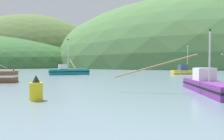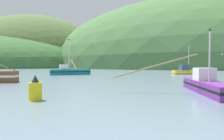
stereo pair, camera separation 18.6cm
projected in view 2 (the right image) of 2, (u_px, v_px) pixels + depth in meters
The scene contains 7 objects.
hill_mid_left at pixel (197, 67), 157.54m from camera, with size 218.77×175.02×97.60m, color #47703D.
hill_far_right at pixel (6, 67), 144.02m from camera, with size 128.23×102.58×44.88m, color #386633.
hill_far_left at pixel (33, 67), 153.29m from camera, with size 109.23×87.38×75.63m, color #516B38.
fishing_boat_purple at pixel (207, 85), 17.31m from camera, with size 15.78×9.22×5.33m.
fishing_boat_teal at pixel (69, 71), 45.70m from camera, with size 9.00×13.55×7.87m.
fishing_boat_yellow at pixel (187, 71), 47.42m from camera, with size 7.83×3.27×6.59m.
channel_buoy at pixel (35, 90), 13.74m from camera, with size 0.86×0.86×1.69m.
Camera 2 is at (-3.00, -1.15, 2.44)m, focal length 33.04 mm.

